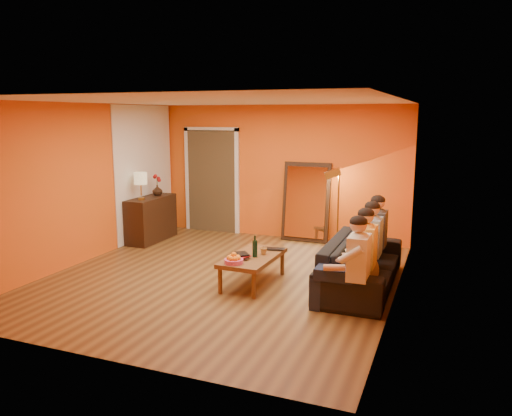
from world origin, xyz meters
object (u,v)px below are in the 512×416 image
at_px(sofa, 361,263).
at_px(person_far_right, 378,235).
at_px(laptop, 273,250).
at_px(coffee_table, 253,270).
at_px(mirror_frame, 306,202).
at_px(vase, 157,190).
at_px(tumbler, 264,251).
at_px(table_lamp, 141,186).
at_px(wine_bottle, 255,246).
at_px(sideboard, 151,219).
at_px(floor_lamp, 338,210).
at_px(person_mid_left, 366,254).
at_px(person_far_left, 358,265).
at_px(person_mid_right, 372,244).
at_px(dog, 365,268).

bearing_deg(sofa, person_far_right, -11.31).
bearing_deg(laptop, coffee_table, -127.58).
xyz_separation_m(mirror_frame, coffee_table, (-0.02, -2.72, -0.55)).
bearing_deg(coffee_table, vase, 147.38).
bearing_deg(tumbler, sofa, 14.10).
bearing_deg(table_lamp, wine_bottle, -26.18).
relative_size(sideboard, table_lamp, 2.31).
xyz_separation_m(sideboard, floor_lamp, (3.50, 0.66, 0.29)).
relative_size(mirror_frame, person_mid_left, 1.25).
relative_size(person_far_right, laptop, 3.55).
relative_size(coffee_table, person_far_left, 1.00).
height_order(coffee_table, person_far_right, person_far_right).
distance_m(person_mid_left, tumbler, 1.49).
relative_size(floor_lamp, person_far_right, 1.18).
bearing_deg(floor_lamp, person_mid_left, -85.68).
xyz_separation_m(sofa, person_far_left, (0.13, -1.00, 0.27)).
relative_size(table_lamp, person_far_left, 0.42).
xyz_separation_m(sofa, person_far_right, (0.13, 0.65, 0.27)).
distance_m(sideboard, person_mid_right, 4.51).
bearing_deg(vase, person_far_left, -29.07).
bearing_deg(person_far_right, table_lamp, 176.99).
height_order(sofa, dog, dog).
distance_m(wine_bottle, tumbler, 0.21).
distance_m(person_mid_left, person_mid_right, 0.55).
bearing_deg(sofa, laptop, 94.81).
bearing_deg(person_far_left, coffee_table, 161.26).
xyz_separation_m(person_far_left, person_mid_right, (0.00, 1.10, 0.00)).
height_order(person_mid_right, laptop, person_mid_right).
height_order(person_far_right, laptop, person_far_right).
xyz_separation_m(dog, person_mid_right, (0.03, 0.36, 0.25)).
height_order(floor_lamp, wine_bottle, floor_lamp).
relative_size(floor_lamp, vase, 7.10).
xyz_separation_m(sideboard, person_mid_left, (4.37, -1.63, 0.18)).
xyz_separation_m(sofa, laptop, (-1.29, -0.11, 0.10)).
relative_size(person_mid_left, person_far_right, 1.00).
bearing_deg(sofa, person_mid_left, -163.89).
relative_size(table_lamp, person_mid_right, 0.42).
distance_m(coffee_table, dog, 1.59).
bearing_deg(laptop, mirror_frame, 83.58).
height_order(person_mid_left, person_far_right, same).
relative_size(sideboard, vase, 5.82).
xyz_separation_m(floor_lamp, person_mid_left, (0.87, -2.29, -0.11)).
distance_m(floor_lamp, laptop, 2.04).
distance_m(coffee_table, laptop, 0.45).
distance_m(coffee_table, person_mid_right, 1.74).
xyz_separation_m(sideboard, tumbler, (2.89, -1.52, 0.04)).
distance_m(mirror_frame, sideboard, 3.01).
bearing_deg(person_mid_right, sideboard, 166.12).
xyz_separation_m(person_far_right, laptop, (-1.42, -0.76, -0.18)).
xyz_separation_m(mirror_frame, sofa, (1.45, -2.26, -0.42)).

